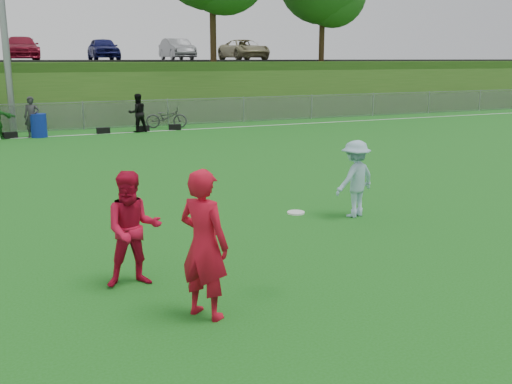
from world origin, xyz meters
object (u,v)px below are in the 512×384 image
bicycle (166,117)px  recycling_bin (39,125)px  player_blue (355,179)px  player_red_center (133,229)px  frisbee (296,213)px  player_red_left (204,244)px

bicycle → recycling_bin: bearing=117.8°
player_blue → player_red_center: bearing=3.6°
frisbee → bicycle: 20.07m
bicycle → player_red_left: bearing=-175.9°
player_red_left → player_blue: player_red_left is taller
player_red_left → recycling_bin: bearing=-31.4°
player_red_center → frisbee: player_red_center is taller
player_blue → bicycle: (0.46, 16.65, -0.29)m
player_red_left → recycling_bin: player_red_left is taller
player_red_center → bicycle: (5.43, 18.52, -0.34)m
player_blue → recycling_bin: 16.49m
player_red_center → frisbee: (1.96, -1.24, 0.34)m
player_red_center → frisbee: size_ratio=7.07×
frisbee → player_red_left: bearing=-173.8°
player_red_left → bicycle: bearing=-47.7°
player_blue → frisbee: (-3.00, -3.10, 0.39)m
player_red_center → player_blue: bearing=27.0°
player_blue → recycling_bin: player_blue is taller
player_red_center → player_blue: (4.96, 1.87, -0.05)m
frisbee → bicycle: size_ratio=0.12×
player_red_left → frisbee: (1.36, 0.15, 0.22)m
frisbee → recycling_bin: frisbee is taller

